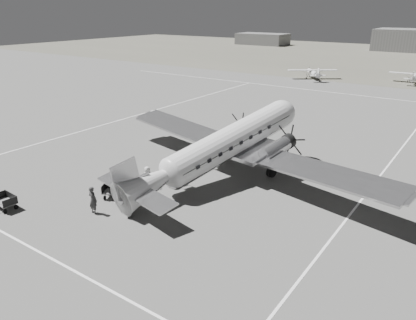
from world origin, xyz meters
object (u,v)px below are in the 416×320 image
(shed_secondary, at_px, (262,39))
(baggage_cart_near, at_px, (116,191))
(baggage_cart_far, at_px, (5,202))
(light_plane_left, at_px, (313,74))
(ramp_agent, at_px, (137,181))
(ground_crew, at_px, (93,200))
(passenger, at_px, (148,177))
(dc3_airliner, at_px, (223,148))
(light_plane_right, at_px, (415,78))

(shed_secondary, bearing_deg, baggage_cart_near, -66.63)
(shed_secondary, distance_m, baggage_cart_far, 135.83)
(light_plane_left, distance_m, ramp_agent, 56.39)
(ground_crew, relative_size, ramp_agent, 1.24)
(ramp_agent, height_order, passenger, passenger)
(dc3_airliner, bearing_deg, baggage_cart_near, -108.43)
(dc3_airliner, xyz_separation_m, ramp_agent, (-3.92, -5.50, -1.82))
(light_plane_right, height_order, ground_crew, light_plane_right)
(baggage_cart_far, height_order, ramp_agent, ramp_agent)
(shed_secondary, distance_m, ramp_agent, 131.25)
(shed_secondary, xyz_separation_m, baggage_cart_near, (52.62, -121.78, -1.48))
(shed_secondary, xyz_separation_m, dc3_airliner, (56.92, -114.57, 0.58))
(baggage_cart_far, bearing_deg, dc3_airliner, 57.55)
(baggage_cart_far, relative_size, ramp_agent, 1.13)
(shed_secondary, height_order, dc3_airliner, dc3_airliner)
(baggage_cart_near, distance_m, baggage_cart_far, 7.28)
(dc3_airliner, height_order, light_plane_right, dc3_airliner)
(light_plane_left, distance_m, light_plane_right, 17.80)
(dc3_airliner, xyz_separation_m, baggage_cart_near, (-4.30, -7.21, -2.06))
(light_plane_right, distance_m, ramp_agent, 62.45)
(light_plane_left, height_order, ramp_agent, light_plane_left)
(light_plane_left, xyz_separation_m, ground_crew, (8.45, -59.91, -0.04))
(ground_crew, bearing_deg, shed_secondary, -64.96)
(light_plane_right, xyz_separation_m, baggage_cart_near, (-8.78, -63.59, -0.44))
(light_plane_left, xyz_separation_m, baggage_cart_near, (7.95, -57.49, -0.46))
(dc3_airliner, distance_m, ground_crew, 10.48)
(ground_crew, distance_m, passenger, 5.08)
(baggage_cart_far, height_order, passenger, passenger)
(light_plane_left, distance_m, baggage_cart_near, 58.03)
(light_plane_right, distance_m, passenger, 61.48)
(dc3_airliner, bearing_deg, ground_crew, -99.13)
(light_plane_right, xyz_separation_m, ground_crew, (-8.28, -66.01, -0.01))
(light_plane_right, relative_size, passenger, 5.56)
(light_plane_left, bearing_deg, baggage_cart_near, -117.91)
(light_plane_left, height_order, passenger, light_plane_left)
(dc3_airliner, relative_size, light_plane_right, 2.94)
(baggage_cart_near, relative_size, ramp_agent, 1.21)
(shed_secondary, height_order, baggage_cart_far, shed_secondary)
(light_plane_right, height_order, baggage_cart_near, light_plane_right)
(passenger, bearing_deg, baggage_cart_near, -178.87)
(ramp_agent, xyz_separation_m, passenger, (0.21, 0.95, 0.07))
(shed_secondary, bearing_deg, ground_crew, -66.84)
(ground_crew, height_order, ramp_agent, ground_crew)
(ramp_agent, bearing_deg, baggage_cart_far, 158.30)
(baggage_cart_near, bearing_deg, light_plane_left, 70.60)
(passenger, bearing_deg, light_plane_right, 5.85)
(shed_secondary, xyz_separation_m, ground_crew, (53.13, -124.20, -1.06))
(light_plane_right, relative_size, baggage_cart_near, 5.02)
(shed_secondary, height_order, ground_crew, shed_secondary)
(shed_secondary, relative_size, ground_crew, 9.53)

